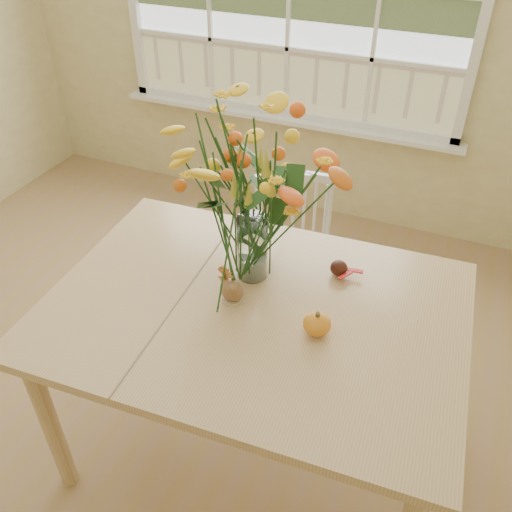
% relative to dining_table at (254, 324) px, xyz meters
% --- Properties ---
extents(floor, '(4.00, 4.50, 0.01)m').
position_rel_dining_table_xyz_m(floor, '(-0.63, -0.22, -0.73)').
color(floor, '#A78551').
rests_on(floor, ground).
extents(wall_back, '(4.00, 0.02, 2.70)m').
position_rel_dining_table_xyz_m(wall_back, '(-0.63, 2.03, 0.62)').
color(wall_back, '#C8B880').
rests_on(wall_back, floor).
extents(dining_table, '(1.60, 1.18, 0.82)m').
position_rel_dining_table_xyz_m(dining_table, '(0.00, 0.00, 0.00)').
color(dining_table, tan).
rests_on(dining_table, floor).
extents(windsor_chair, '(0.52, 0.51, 0.88)m').
position_rel_dining_table_xyz_m(windsor_chair, '(-0.13, 0.80, -0.23)').
color(windsor_chair, white).
rests_on(windsor_chair, floor).
extents(flower_vase, '(0.56, 0.56, 0.66)m').
position_rel_dining_table_xyz_m(flower_vase, '(-0.08, 0.17, 0.49)').
color(flower_vase, white).
rests_on(flower_vase, dining_table).
extents(pumpkin, '(0.10, 0.10, 0.08)m').
position_rel_dining_table_xyz_m(pumpkin, '(0.25, -0.04, 0.13)').
color(pumpkin, orange).
rests_on(pumpkin, dining_table).
extents(turkey_figurine, '(0.12, 0.10, 0.12)m').
position_rel_dining_table_xyz_m(turkey_figurine, '(-0.09, -0.00, 0.14)').
color(turkey_figurine, '#CCB78C').
rests_on(turkey_figurine, dining_table).
extents(dark_gourd, '(0.13, 0.11, 0.06)m').
position_rel_dining_table_xyz_m(dark_gourd, '(0.23, 0.30, 0.12)').
color(dark_gourd, '#38160F').
rests_on(dark_gourd, dining_table).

